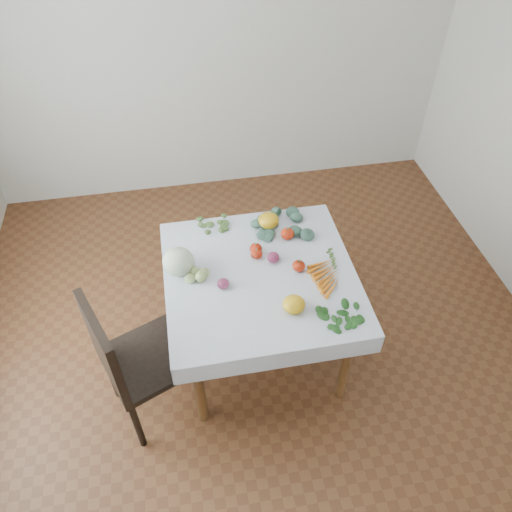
{
  "coord_description": "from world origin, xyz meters",
  "views": [
    {
      "loc": [
        -0.39,
        -1.98,
        2.91
      ],
      "look_at": [
        -0.01,
        0.09,
        0.82
      ],
      "focal_mm": 35.0,
      "sensor_mm": 36.0,
      "label": 1
    }
  ],
  "objects_px": {
    "cabbage": "(178,261)",
    "carrot_bunch": "(326,275)",
    "heirloom_back": "(269,220)",
    "table": "(260,286)",
    "chair": "(130,358)"
  },
  "relations": [
    {
      "from": "chair",
      "to": "carrot_bunch",
      "type": "xyz_separation_m",
      "value": [
        1.17,
        0.24,
        0.19
      ]
    },
    {
      "from": "cabbage",
      "to": "chair",
      "type": "bearing_deg",
      "value": -126.69
    },
    {
      "from": "cabbage",
      "to": "table",
      "type": "bearing_deg",
      "value": -13.54
    },
    {
      "from": "cabbage",
      "to": "carrot_bunch",
      "type": "relative_size",
      "value": 0.6
    },
    {
      "from": "cabbage",
      "to": "heirloom_back",
      "type": "bearing_deg",
      "value": 26.77
    },
    {
      "from": "heirloom_back",
      "to": "carrot_bunch",
      "type": "distance_m",
      "value": 0.56
    },
    {
      "from": "table",
      "to": "cabbage",
      "type": "bearing_deg",
      "value": 166.46
    },
    {
      "from": "heirloom_back",
      "to": "chair",
      "type": "bearing_deg",
      "value": -141.35
    },
    {
      "from": "chair",
      "to": "cabbage",
      "type": "bearing_deg",
      "value": 53.31
    },
    {
      "from": "heirloom_back",
      "to": "carrot_bunch",
      "type": "bearing_deg",
      "value": -64.51
    },
    {
      "from": "cabbage",
      "to": "carrot_bunch",
      "type": "xyz_separation_m",
      "value": [
        0.84,
        -0.2,
        -0.07
      ]
    },
    {
      "from": "table",
      "to": "heirloom_back",
      "type": "bearing_deg",
      "value": 72.17
    },
    {
      "from": "chair",
      "to": "heirloom_back",
      "type": "height_order",
      "value": "chair"
    },
    {
      "from": "heirloom_back",
      "to": "cabbage",
      "type": "bearing_deg",
      "value": -153.23
    },
    {
      "from": "table",
      "to": "carrot_bunch",
      "type": "bearing_deg",
      "value": -13.46
    }
  ]
}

